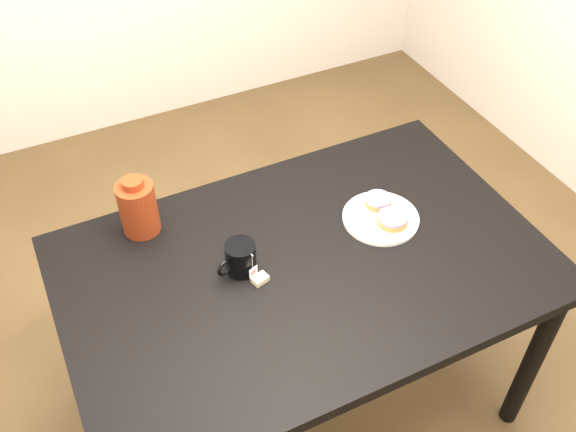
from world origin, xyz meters
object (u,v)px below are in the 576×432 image
Objects in this scene: bagel_front at (392,219)px; teabag_pouch at (260,279)px; plate at (381,217)px; bagel_back at (378,201)px; table at (305,281)px; bagel_package at (138,207)px; mug at (240,258)px.

bagel_front is 2.95× the size of teabag_pouch.
bagel_front reaches higher than plate.
teabag_pouch is at bearing -165.48° from bagel_back.
bagel_front reaches higher than table.
bagel_package is at bearing 161.66° from bagel_back.
bagel_back is 0.54× the size of bagel_package.
table is 0.54m from bagel_package.
table is 0.17m from teabag_pouch.
mug is (-0.49, -0.06, 0.02)m from bagel_back.
plate is 0.04m from bagel_front.
bagel_back is at bearing -18.34° from bagel_package.
table is 5.93× the size of plate.
plate reaches higher than table.
bagel_front reaches higher than teabag_pouch.
table is 7.20× the size of bagel_package.
table is 10.54× the size of bagel_front.
table is 31.11× the size of teabag_pouch.
teabag_pouch is 0.23× the size of bagel_package.
mug is (-0.47, -0.00, 0.04)m from plate.
plate is 0.74m from bagel_package.
bagel_back is 0.50m from mug.
mug is (-0.18, 0.05, 0.13)m from table.
plate is at bearing 114.45° from bagel_front.
bagel_package is (-0.68, 0.28, 0.08)m from plate.
table is 0.23m from mug.
bagel_back is 0.48m from teabag_pouch.
bagel_package is (-0.69, 0.32, 0.06)m from bagel_front.
bagel_package is at bearing 104.88° from mug.
teabag_pouch is (-0.15, -0.01, 0.09)m from table.
bagel_package is (-0.39, 0.34, 0.17)m from table.
mug is at bearing 175.85° from bagel_front.
bagel_back and bagel_front have the same top height.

